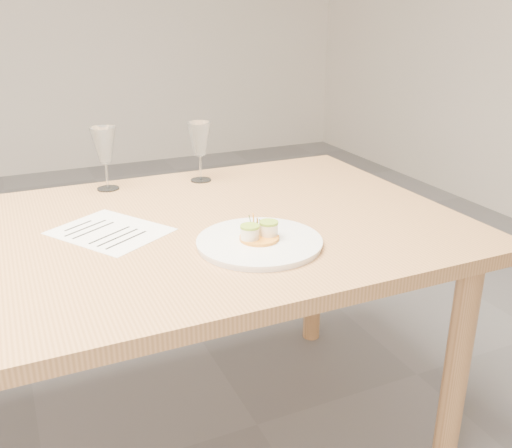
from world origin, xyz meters
name	(u,v)px	position (x,y,z in m)	size (l,w,h in m)	color
dining_table	(10,279)	(0.00, 0.00, 0.68)	(2.40, 1.00, 0.75)	tan
dinner_plate	(260,241)	(0.58, -0.21, 0.76)	(0.31, 0.31, 0.08)	white
recipe_sheet	(110,231)	(0.26, 0.04, 0.75)	(0.34, 0.36, 0.00)	white
wine_glass_2	(104,146)	(0.32, 0.41, 0.89)	(0.08, 0.08, 0.20)	white
wine_glass_3	(199,140)	(0.63, 0.38, 0.89)	(0.08, 0.08, 0.20)	white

